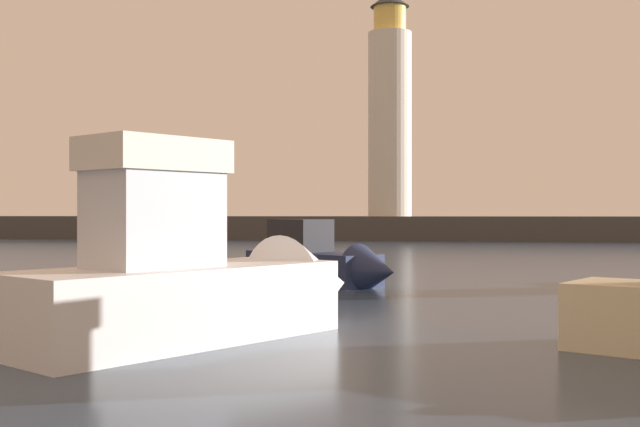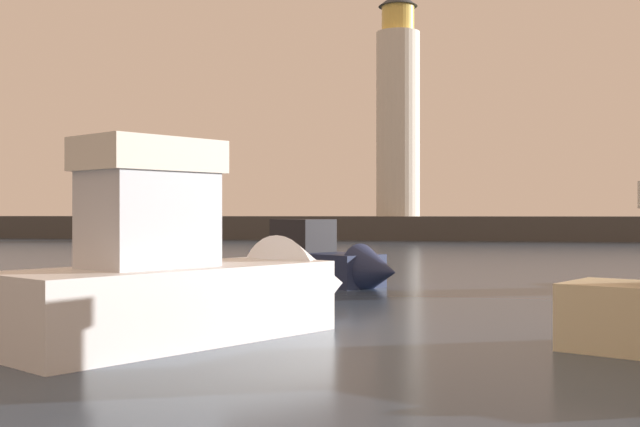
% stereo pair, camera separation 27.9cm
% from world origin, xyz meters
% --- Properties ---
extents(ground_plane, '(220.00, 220.00, 0.00)m').
position_xyz_m(ground_plane, '(0.00, 32.17, 0.00)').
color(ground_plane, '#2D3D51').
extents(breakwater, '(82.16, 6.91, 1.92)m').
position_xyz_m(breakwater, '(0.00, 64.34, 0.96)').
color(breakwater, '#423F3D').
rests_on(breakwater, ground_plane).
extents(lighthouse, '(3.63, 3.63, 18.77)m').
position_xyz_m(lighthouse, '(-3.27, 64.34, 10.81)').
color(lighthouse, silver).
rests_on(lighthouse, breakwater).
extents(motorboat_1, '(5.51, 4.88, 2.22)m').
position_xyz_m(motorboat_1, '(-2.11, 21.83, 0.68)').
color(motorboat_1, '#1E284C').
rests_on(motorboat_1, ground_plane).
extents(motorboat_2, '(5.73, 7.43, 3.75)m').
position_xyz_m(motorboat_2, '(-2.47, 11.65, 1.00)').
color(motorboat_2, white).
rests_on(motorboat_2, ground_plane).
extents(mooring_buoy, '(0.78, 0.78, 0.78)m').
position_xyz_m(mooring_buoy, '(-6.98, 13.63, 0.39)').
color(mooring_buoy, red).
rests_on(mooring_buoy, ground_plane).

